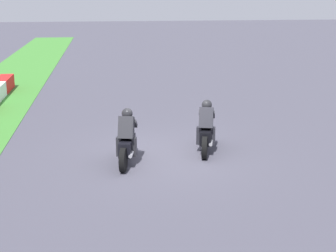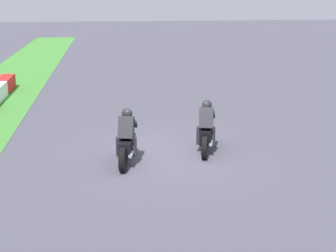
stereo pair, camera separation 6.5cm
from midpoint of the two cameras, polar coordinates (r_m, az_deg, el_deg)
ground_plane at (r=14.12m, az=-0.47°, el=-3.38°), size 120.00×120.00×0.00m
rider_lane_a at (r=14.33m, az=4.32°, el=-0.52°), size 2.01×0.66×1.51m
rider_lane_b at (r=13.36m, az=-4.90°, el=-1.74°), size 2.03×0.62×1.51m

